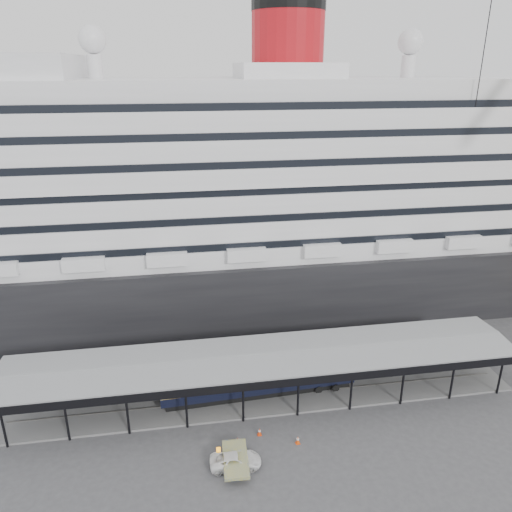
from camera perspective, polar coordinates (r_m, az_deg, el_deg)
name	(u,v)px	position (r m, az deg, el deg)	size (l,w,h in m)	color
ground	(272,424)	(54.32, 1.87, -18.59)	(200.00, 200.00, 0.00)	#3D3D40
cruise_ship	(233,181)	(75.27, -2.67, 8.51)	(130.00, 30.00, 43.90)	black
platform_canopy	(264,376)	(56.82, 0.90, -13.58)	(56.00, 9.18, 5.30)	slate
port_truck	(236,461)	(49.51, -2.35, -22.33)	(2.18, 4.73, 1.31)	white
pullman_carriage	(259,375)	(56.61, 0.31, -13.45)	(21.77, 3.92, 21.26)	black
traffic_cone_left	(259,432)	(52.75, 0.40, -19.43)	(0.41, 0.41, 0.80)	red
traffic_cone_mid	(238,440)	(51.90, -2.11, -20.30)	(0.50, 0.50, 0.73)	#F4430D
traffic_cone_right	(298,440)	(52.00, 4.80, -20.20)	(0.47, 0.47, 0.84)	#DF460C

